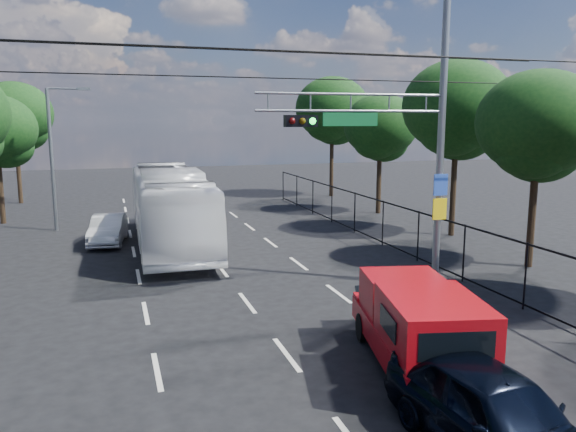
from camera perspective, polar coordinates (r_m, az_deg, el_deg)
name	(u,v)px	position (r m, az deg, el deg)	size (l,w,h in m)	color
lane_markings	(213,257)	(22.93, -7.67, -4.19)	(6.12, 38.00, 0.01)	beige
signal_mast	(408,128)	(18.33, 12.11, 8.77)	(6.43, 0.39, 9.50)	slate
streetlight_left	(55,152)	(30.10, -22.60, 6.04)	(2.09, 0.22, 7.08)	slate
utility_wires	(238,60)	(17.29, -5.14, 15.51)	(22.00, 5.04, 0.74)	black
fence_right	(403,230)	(23.53, 11.63, -1.38)	(0.06, 34.03, 2.00)	black
tree_right_b	(538,132)	(22.64, 24.06, 7.81)	(4.50, 4.50, 7.31)	black
tree_right_c	(457,115)	(27.76, 16.80, 9.82)	(5.10, 5.10, 8.29)	black
tree_right_d	(380,131)	(33.60, 9.37, 8.51)	(4.32, 4.32, 7.02)	black
tree_right_e	(332,114)	(40.97, 4.53, 10.30)	(5.28, 5.28, 8.58)	black
tree_left_e	(15,120)	(41.39, -26.01, 8.80)	(4.92, 4.92, 7.99)	black
red_pickup	(417,323)	(12.96, 12.99, -10.59)	(2.94, 5.45, 1.93)	black
navy_hatchback	(495,414)	(10.22, 20.30, -18.37)	(1.80, 4.47, 1.52)	black
white_bus	(170,207)	(25.29, -11.88, 0.92)	(2.86, 12.24, 3.41)	silver
white_van	(108,229)	(26.45, -17.81, -1.31)	(1.35, 3.88, 1.28)	silver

